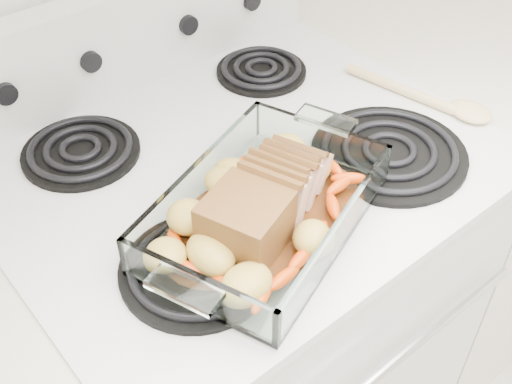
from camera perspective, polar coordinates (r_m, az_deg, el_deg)
electric_range at (r=1.37m, az=-1.48°, el=-11.51°), size 0.78×0.70×1.12m
counter_right at (r=1.73m, az=16.01°, el=0.06°), size 0.58×0.68×0.93m
baking_dish at (r=0.89m, az=0.82°, el=-2.06°), size 0.35×0.23×0.07m
pork_roast at (r=0.87m, az=0.15°, el=-1.15°), size 0.23×0.10×0.08m
roast_vegetables at (r=0.91m, az=-0.83°, el=-0.52°), size 0.35×0.19×0.04m
wooden_spoon at (r=1.19m, az=15.97°, el=7.76°), size 0.10×0.27×0.02m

